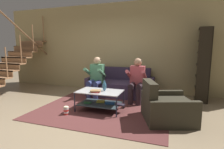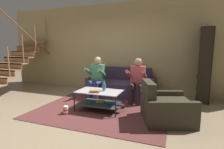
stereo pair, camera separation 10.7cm
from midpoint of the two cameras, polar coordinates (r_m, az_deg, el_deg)
ground at (r=4.01m, az=-10.49°, el=-12.55°), size 16.80×16.80×0.00m
back_partition at (r=5.98m, az=1.34°, el=8.74°), size 8.40×0.12×2.90m
staircase_run at (r=6.80m, az=-28.54°, el=4.39°), size 1.09×2.78×2.82m
couch at (r=5.41m, az=3.78°, el=-3.82°), size 1.96×0.96×0.82m
person_seated_left at (r=5.03m, az=-4.49°, el=-0.47°), size 0.50×0.58×1.19m
person_seated_right at (r=4.66m, az=8.86°, el=-1.33°), size 0.50×0.58×1.17m
coffee_table at (r=4.08m, az=-3.13°, el=-7.59°), size 1.10×0.62×0.46m
area_rug at (r=4.70m, az=0.20°, el=-9.13°), size 3.00×3.43×0.01m
vase at (r=4.02m, az=-1.88°, el=-3.81°), size 0.09×0.09×0.23m
book_stack at (r=3.92m, az=-4.74°, el=-5.38°), size 0.26×0.21×0.05m
bookshelf at (r=5.43m, az=28.61°, el=0.60°), size 0.38×0.89×1.97m
armchair at (r=3.68m, az=17.69°, el=-10.42°), size 1.15×1.15×0.80m
popcorn_tub at (r=4.01m, az=-14.15°, el=-11.16°), size 0.11×0.11×0.20m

